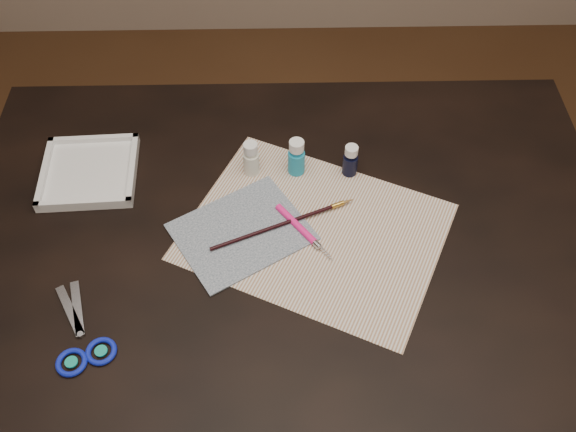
{
  "coord_description": "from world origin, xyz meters",
  "views": [
    {
      "loc": [
        -0.02,
        -0.76,
        1.75
      ],
      "look_at": [
        0.0,
        0.0,
        0.8
      ],
      "focal_mm": 40.0,
      "sensor_mm": 36.0,
      "label": 1
    }
  ],
  "objects_px": {
    "paper": "(315,232)",
    "canvas": "(242,232)",
    "paint_bottle_navy": "(350,160)",
    "scissors": "(74,328)",
    "paint_bottle_cyan": "(296,157)",
    "palette_tray": "(89,171)",
    "paint_bottle_white": "(251,158)"
  },
  "relations": [
    {
      "from": "paint_bottle_cyan",
      "to": "paper",
      "type": "bearing_deg",
      "value": -78.79
    },
    {
      "from": "paint_bottle_white",
      "to": "canvas",
      "type": "bearing_deg",
      "value": -96.24
    },
    {
      "from": "paint_bottle_cyan",
      "to": "paint_bottle_navy",
      "type": "xyz_separation_m",
      "value": [
        0.11,
        -0.01,
        -0.01
      ]
    },
    {
      "from": "paint_bottle_cyan",
      "to": "palette_tray",
      "type": "bearing_deg",
      "value": -179.71
    },
    {
      "from": "paint_bottle_navy",
      "to": "palette_tray",
      "type": "xyz_separation_m",
      "value": [
        -0.55,
        0.0,
        -0.03
      ]
    },
    {
      "from": "canvas",
      "to": "paint_bottle_navy",
      "type": "distance_m",
      "value": 0.27
    },
    {
      "from": "paint_bottle_white",
      "to": "paper",
      "type": "bearing_deg",
      "value": -52.31
    },
    {
      "from": "canvas",
      "to": "paper",
      "type": "bearing_deg",
      "value": 0.02
    },
    {
      "from": "paint_bottle_navy",
      "to": "paint_bottle_white",
      "type": "bearing_deg",
      "value": 177.91
    },
    {
      "from": "canvas",
      "to": "paint_bottle_cyan",
      "type": "relative_size",
      "value": 2.8
    },
    {
      "from": "paint_bottle_white",
      "to": "paint_bottle_navy",
      "type": "height_order",
      "value": "paint_bottle_white"
    },
    {
      "from": "canvas",
      "to": "paint_bottle_cyan",
      "type": "xyz_separation_m",
      "value": [
        0.11,
        0.16,
        0.04
      ]
    },
    {
      "from": "paint_bottle_cyan",
      "to": "palette_tray",
      "type": "distance_m",
      "value": 0.43
    },
    {
      "from": "paint_bottle_cyan",
      "to": "paint_bottle_navy",
      "type": "bearing_deg",
      "value": -3.47
    },
    {
      "from": "canvas",
      "to": "palette_tray",
      "type": "height_order",
      "value": "palette_tray"
    },
    {
      "from": "canvas",
      "to": "paint_bottle_navy",
      "type": "height_order",
      "value": "paint_bottle_navy"
    },
    {
      "from": "palette_tray",
      "to": "paint_bottle_navy",
      "type": "bearing_deg",
      "value": -0.48
    },
    {
      "from": "paper",
      "to": "canvas",
      "type": "relative_size",
      "value": 1.97
    },
    {
      "from": "paper",
      "to": "palette_tray",
      "type": "xyz_separation_m",
      "value": [
        -0.47,
        0.16,
        0.01
      ]
    },
    {
      "from": "canvas",
      "to": "paint_bottle_navy",
      "type": "bearing_deg",
      "value": 34.87
    },
    {
      "from": "paper",
      "to": "scissors",
      "type": "xyz_separation_m",
      "value": [
        -0.43,
        -0.21,
        0.0
      ]
    },
    {
      "from": "paint_bottle_white",
      "to": "scissors",
      "type": "xyz_separation_m",
      "value": [
        -0.31,
        -0.37,
        -0.03
      ]
    },
    {
      "from": "scissors",
      "to": "palette_tray",
      "type": "bearing_deg",
      "value": -24.36
    },
    {
      "from": "paper",
      "to": "paint_bottle_white",
      "type": "xyz_separation_m",
      "value": [
        -0.13,
        0.16,
        0.04
      ]
    },
    {
      "from": "paint_bottle_cyan",
      "to": "paint_bottle_navy",
      "type": "relative_size",
      "value": 1.14
    },
    {
      "from": "paper",
      "to": "paint_bottle_navy",
      "type": "xyz_separation_m",
      "value": [
        0.08,
        0.16,
        0.04
      ]
    },
    {
      "from": "paint_bottle_white",
      "to": "scissors",
      "type": "bearing_deg",
      "value": -129.66
    },
    {
      "from": "paper",
      "to": "paint_bottle_white",
      "type": "bearing_deg",
      "value": 127.69
    },
    {
      "from": "paper",
      "to": "palette_tray",
      "type": "distance_m",
      "value": 0.49
    },
    {
      "from": "paint_bottle_white",
      "to": "paint_bottle_cyan",
      "type": "relative_size",
      "value": 0.94
    },
    {
      "from": "paint_bottle_cyan",
      "to": "palette_tray",
      "type": "xyz_separation_m",
      "value": [
        -0.43,
        -0.0,
        -0.03
      ]
    },
    {
      "from": "paint_bottle_white",
      "to": "paint_bottle_cyan",
      "type": "height_order",
      "value": "paint_bottle_cyan"
    }
  ]
}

